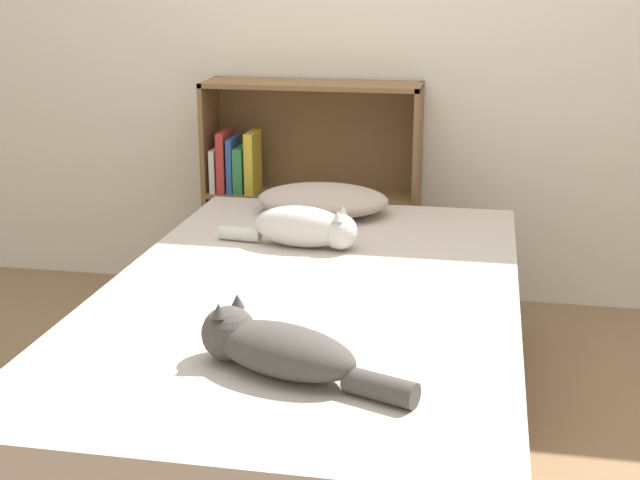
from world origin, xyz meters
TOP-DOWN VIEW (x-y plane):
  - ground_plane at (0.00, 0.00)m, footprint 8.00×8.00m
  - wall_back at (0.00, 1.40)m, footprint 8.00×0.06m
  - bed at (0.00, 0.00)m, footprint 1.25×2.06m
  - pillow at (-0.11, 0.81)m, footprint 0.50×0.37m
  - cat_light at (-0.09, 0.39)m, footprint 0.49×0.17m
  - cat_dark at (0.04, -0.57)m, footprint 0.54×0.29m
  - bookshelf at (-0.28, 1.27)m, footprint 0.91×0.26m

SIDE VIEW (x-z plane):
  - ground_plane at x=0.00m, z-range 0.00..0.00m
  - bed at x=0.00m, z-range 0.00..0.51m
  - bookshelf at x=-0.28m, z-range 0.02..0.97m
  - pillow at x=-0.11m, z-range 0.51..0.62m
  - cat_dark at x=0.04m, z-range 0.49..0.65m
  - cat_light at x=-0.09m, z-range 0.50..0.65m
  - wall_back at x=0.00m, z-range 0.00..2.50m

